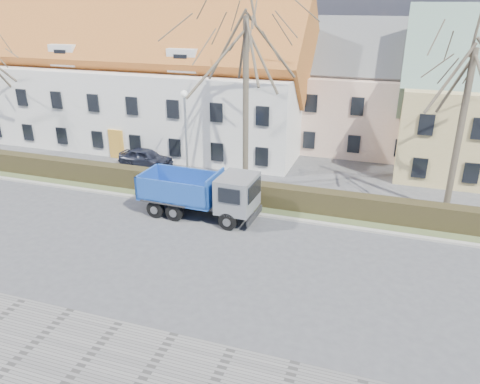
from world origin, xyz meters
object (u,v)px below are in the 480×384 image
(cart_frame, at_px, (204,203))
(parked_car_a, at_px, (146,158))
(dump_truck, at_px, (195,192))
(streetlight, at_px, (186,141))

(cart_frame, distance_m, parked_car_a, 8.52)
(cart_frame, relative_size, parked_car_a, 0.15)
(dump_truck, distance_m, streetlight, 4.38)
(cart_frame, bearing_deg, dump_truck, -92.06)
(dump_truck, xyz_separation_m, parked_car_a, (-6.66, 6.37, -0.70))
(dump_truck, bearing_deg, cart_frame, 89.80)
(streetlight, height_order, cart_frame, streetlight)
(streetlight, bearing_deg, dump_truck, -59.73)
(parked_car_a, bearing_deg, cart_frame, -125.05)
(parked_car_a, bearing_deg, dump_truck, -130.68)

